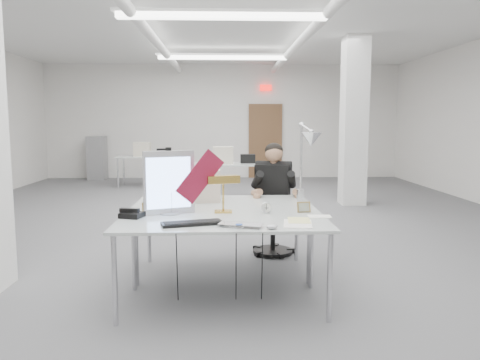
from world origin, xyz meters
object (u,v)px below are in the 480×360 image
object	(u,v)px
monitor	(169,182)
beige_monitor	(203,185)
seated_person	(274,180)
desk_main	(223,221)
laptop	(239,226)
office_chair	(273,211)
architect_lamp	(305,162)
desk_phone	(132,215)
bankers_lamp	(223,193)

from	to	relation	value
monitor	beige_monitor	bearing A→B (deg)	47.55
seated_person	beige_monitor	bearing A→B (deg)	-131.29
desk_main	beige_monitor	bearing A→B (deg)	101.90
desk_main	laptop	size ratio (longest dim) A/B	5.19
office_chair	seated_person	xyz separation A→B (m)	(0.00, -0.05, 0.38)
laptop	architect_lamp	xyz separation A→B (m)	(0.70, 1.03, 0.42)
desk_phone	beige_monitor	bearing A→B (deg)	73.25
monitor	bankers_lamp	distance (m)	0.50
desk_phone	monitor	bearing A→B (deg)	43.93
desk_phone	architect_lamp	xyz separation A→B (m)	(1.62, 0.59, 0.41)
laptop	architect_lamp	bearing A→B (deg)	73.62
bankers_lamp	beige_monitor	distance (m)	0.69
laptop	desk_phone	world-z (taller)	desk_phone
office_chair	desk_phone	bearing A→B (deg)	-119.02
beige_monitor	bankers_lamp	bearing A→B (deg)	-73.68
desk_main	office_chair	bearing A→B (deg)	69.28
monitor	laptop	bearing A→B (deg)	-65.71
beige_monitor	monitor	bearing A→B (deg)	-112.69
monitor	beige_monitor	world-z (taller)	monitor
office_chair	monitor	world-z (taller)	monitor
office_chair	seated_person	bearing A→B (deg)	-75.34
seated_person	architect_lamp	distance (m)	0.90
bankers_lamp	beige_monitor	size ratio (longest dim) A/B	1.03
monitor	desk_phone	distance (m)	0.44
laptop	bankers_lamp	distance (m)	0.68
seated_person	laptop	bearing A→B (deg)	-89.62
desk_phone	architect_lamp	size ratio (longest dim) A/B	0.21
monitor	laptop	xyz separation A→B (m)	(0.61, -0.60, -0.27)
beige_monitor	desk_main	bearing A→B (deg)	-79.50
laptop	desk_phone	xyz separation A→B (m)	(-0.92, 0.45, 0.01)
bankers_lamp	desk_phone	size ratio (longest dim) A/B	2.02
seated_person	beige_monitor	size ratio (longest dim) A/B	2.80
desk_phone	office_chair	bearing A→B (deg)	63.74
desk_main	monitor	size ratio (longest dim) A/B	3.13
desk_main	seated_person	distance (m)	1.65
monitor	laptop	world-z (taller)	monitor
desk_main	architect_lamp	bearing A→B (deg)	40.79
office_chair	beige_monitor	size ratio (longest dim) A/B	2.91
laptop	beige_monitor	distance (m)	1.36
desk_main	architect_lamp	xyz separation A→B (m)	(0.82, 0.71, 0.44)
office_chair	desk_phone	world-z (taller)	office_chair
desk_main	monitor	world-z (taller)	monitor
desk_main	monitor	distance (m)	0.63
seated_person	monitor	distance (m)	1.66
desk_phone	laptop	bearing A→B (deg)	-8.46
monitor	office_chair	bearing A→B (deg)	29.12
beige_monitor	office_chair	bearing A→B (deg)	35.01
office_chair	desk_phone	distance (m)	2.03
office_chair	seated_person	size ratio (longest dim) A/B	1.04
desk_main	office_chair	world-z (taller)	office_chair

